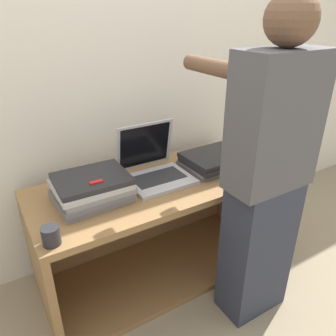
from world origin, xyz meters
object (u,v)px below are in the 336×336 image
at_px(person, 266,180).
at_px(mug, 51,236).
at_px(laptop_open, 154,168).
at_px(laptop_stack_right, 214,160).
at_px(laptop_stack_left, 92,189).

xyz_separation_m(person, mug, (-0.93, 0.23, -0.10)).
relative_size(laptop_open, person, 0.22).
height_order(laptop_open, laptop_stack_right, laptop_open).
bearing_deg(laptop_stack_right, person, -99.12).
xyz_separation_m(laptop_stack_right, person, (-0.08, -0.47, 0.10)).
xyz_separation_m(laptop_stack_left, person, (0.68, -0.47, 0.08)).
bearing_deg(mug, laptop_stack_right, 13.11).
xyz_separation_m(laptop_open, laptop_stack_right, (0.37, -0.06, -0.02)).
distance_m(person, mug, 0.97).
xyz_separation_m(laptop_open, person, (0.30, -0.52, 0.08)).
bearing_deg(laptop_stack_right, laptop_open, 171.33).
bearing_deg(laptop_stack_left, mug, -136.98).
height_order(person, mug, person).
height_order(laptop_stack_left, laptop_stack_right, laptop_stack_left).
bearing_deg(laptop_stack_right, mug, -166.89).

